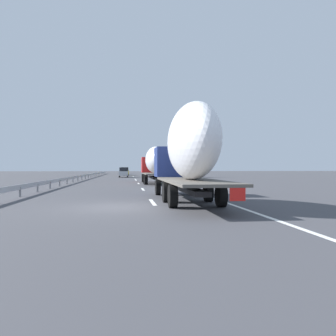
% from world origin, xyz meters
% --- Properties ---
extents(ground_plane, '(260.00, 260.00, 0.00)m').
position_xyz_m(ground_plane, '(40.00, 0.00, 0.00)').
color(ground_plane, '#424247').
extents(lane_stripe_0, '(3.20, 0.20, 0.01)m').
position_xyz_m(lane_stripe_0, '(2.00, -1.80, 0.00)').
color(lane_stripe_0, white).
rests_on(lane_stripe_0, ground_plane).
extents(lane_stripe_1, '(3.20, 0.20, 0.01)m').
position_xyz_m(lane_stripe_1, '(12.51, -1.80, 0.00)').
color(lane_stripe_1, white).
rests_on(lane_stripe_1, ground_plane).
extents(lane_stripe_2, '(3.20, 0.20, 0.01)m').
position_xyz_m(lane_stripe_2, '(23.12, -1.80, 0.00)').
color(lane_stripe_2, white).
rests_on(lane_stripe_2, ground_plane).
extents(lane_stripe_3, '(3.20, 0.20, 0.01)m').
position_xyz_m(lane_stripe_3, '(33.61, -1.80, 0.00)').
color(lane_stripe_3, white).
rests_on(lane_stripe_3, ground_plane).
extents(lane_stripe_4, '(3.20, 0.20, 0.01)m').
position_xyz_m(lane_stripe_4, '(37.51, -1.80, 0.00)').
color(lane_stripe_4, white).
rests_on(lane_stripe_4, ground_plane).
extents(lane_stripe_5, '(3.20, 0.20, 0.01)m').
position_xyz_m(lane_stripe_5, '(52.97, -1.80, 0.00)').
color(lane_stripe_5, white).
rests_on(lane_stripe_5, ground_plane).
extents(lane_stripe_6, '(3.20, 0.20, 0.01)m').
position_xyz_m(lane_stripe_6, '(58.42, -1.80, 0.00)').
color(lane_stripe_6, white).
rests_on(lane_stripe_6, ground_plane).
extents(edge_line_right, '(110.00, 0.20, 0.01)m').
position_xyz_m(edge_line_right, '(45.00, -5.50, 0.00)').
color(edge_line_right, white).
rests_on(edge_line_right, ground_plane).
extents(truck_lead, '(12.00, 2.55, 4.09)m').
position_xyz_m(truck_lead, '(22.45, -3.60, 2.35)').
color(truck_lead, '#B21919').
rests_on(truck_lead, ground_plane).
extents(truck_trailing, '(13.13, 2.55, 4.87)m').
position_xyz_m(truck_trailing, '(1.69, -3.60, 2.71)').
color(truck_trailing, navy).
rests_on(truck_trailing, ground_plane).
extents(car_blue_sedan, '(4.15, 1.84, 1.95)m').
position_xyz_m(car_blue_sedan, '(80.46, -0.12, 0.97)').
color(car_blue_sedan, '#28479E').
rests_on(car_blue_sedan, ground_plane).
extents(car_silver_hatch, '(4.76, 1.74, 1.85)m').
position_xyz_m(car_silver_hatch, '(48.93, 0.11, 0.94)').
color(car_silver_hatch, '#ADB2B7').
rests_on(car_silver_hatch, ground_plane).
extents(car_yellow_coupe, '(4.33, 1.78, 1.92)m').
position_xyz_m(car_yellow_coupe, '(61.92, -0.07, 0.96)').
color(car_yellow_coupe, gold).
rests_on(car_yellow_coupe, ground_plane).
extents(road_sign, '(0.10, 0.90, 2.92)m').
position_xyz_m(road_sign, '(38.51, -6.70, 2.03)').
color(road_sign, gray).
rests_on(road_sign, ground_plane).
extents(tree_0, '(3.05, 3.05, 5.81)m').
position_xyz_m(tree_0, '(51.86, -10.16, 3.61)').
color(tree_0, '#472D19').
rests_on(tree_0, ground_plane).
extents(tree_1, '(2.41, 2.41, 7.49)m').
position_xyz_m(tree_1, '(79.51, -10.57, 4.53)').
color(tree_1, '#472D19').
rests_on(tree_1, ground_plane).
extents(tree_2, '(2.51, 2.51, 6.39)m').
position_xyz_m(tree_2, '(45.80, -12.09, 4.12)').
color(tree_2, '#472D19').
rests_on(tree_2, ground_plane).
extents(tree_3, '(3.70, 3.70, 5.16)m').
position_xyz_m(tree_3, '(71.39, -11.95, 3.18)').
color(tree_3, '#472D19').
rests_on(tree_3, ground_plane).
extents(tree_4, '(2.41, 2.41, 5.68)m').
position_xyz_m(tree_4, '(64.65, -10.75, 3.76)').
color(tree_4, '#472D19').
rests_on(tree_4, ground_plane).
extents(guardrail_median, '(94.00, 0.10, 0.76)m').
position_xyz_m(guardrail_median, '(43.00, 6.00, 0.58)').
color(guardrail_median, '#9EA0A5').
rests_on(guardrail_median, ground_plane).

